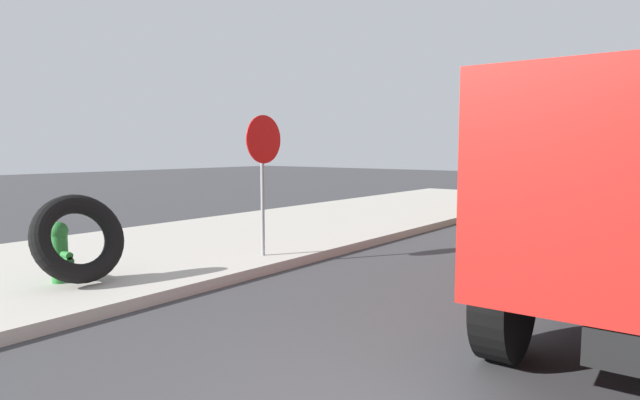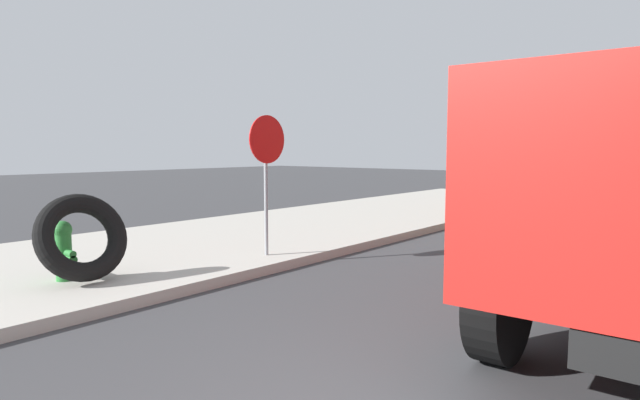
% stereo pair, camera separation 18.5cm
% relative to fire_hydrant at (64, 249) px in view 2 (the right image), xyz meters
% --- Properties ---
extents(sidewalk_curb, '(36.00, 5.00, 0.15)m').
position_rel_fire_hydrant_xyz_m(sidewalk_curb, '(-0.18, 1.10, -0.49)').
color(sidewalk_curb, '#ADA89E').
rests_on(sidewalk_curb, ground).
extents(fire_hydrant, '(0.24, 0.54, 0.78)m').
position_rel_fire_hydrant_xyz_m(fire_hydrant, '(0.00, 0.00, 0.00)').
color(fire_hydrant, '#2D8438').
rests_on(fire_hydrant, sidewalk_curb).
extents(loose_tire, '(1.21, 0.76, 1.17)m').
position_rel_fire_hydrant_xyz_m(loose_tire, '(0.12, -0.27, 0.17)').
color(loose_tire, black).
rests_on(loose_tire, sidewalk_curb).
extents(stop_sign, '(0.76, 0.08, 2.24)m').
position_rel_fire_hydrant_xyz_m(stop_sign, '(2.84, -0.87, 1.14)').
color(stop_sign, gray).
rests_on(stop_sign, sidewalk_curb).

